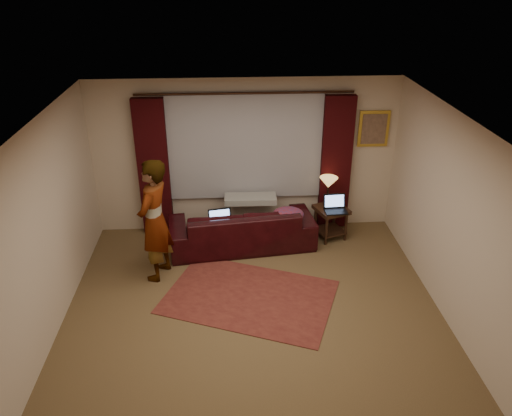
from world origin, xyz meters
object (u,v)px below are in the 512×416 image
at_px(person, 154,221).
at_px(laptop_sofa, 221,221).
at_px(tiffany_lamp, 328,191).
at_px(laptop_table, 336,205).
at_px(end_table, 330,223).
at_px(sofa, 242,220).

bearing_deg(person, laptop_sofa, 138.55).
bearing_deg(tiffany_lamp, person, -157.71).
relative_size(tiffany_lamp, laptop_table, 1.24).
bearing_deg(end_table, laptop_table, -74.81).
distance_m(laptop_sofa, tiffany_lamp, 1.87).
distance_m(sofa, laptop_table, 1.54).
relative_size(end_table, tiffany_lamp, 1.16).
xyz_separation_m(laptop_sofa, person, (-0.93, -0.54, 0.32)).
relative_size(sofa, laptop_sofa, 5.91).
height_order(tiffany_lamp, person, person).
bearing_deg(end_table, person, -160.79).
height_order(laptop_sofa, tiffany_lamp, tiffany_lamp).
bearing_deg(laptop_table, laptop_sofa, -174.60).
bearing_deg(tiffany_lamp, sofa, -167.41).
distance_m(end_table, person, 2.98).
relative_size(laptop_sofa, end_table, 0.70).
distance_m(laptop_sofa, person, 1.12).
bearing_deg(person, sofa, 140.44).
distance_m(sofa, person, 1.55).
height_order(laptop_table, person, person).
relative_size(sofa, end_table, 4.17).
bearing_deg(tiffany_lamp, laptop_table, -73.60).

